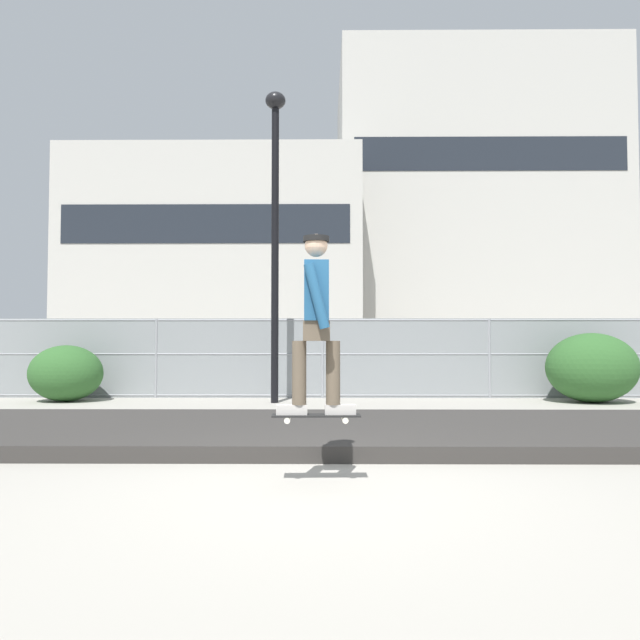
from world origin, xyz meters
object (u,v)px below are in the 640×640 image
Objects in this scene: street_lamp at (275,208)px; skater at (316,313)px; skateboard at (316,416)px; parked_car_near at (207,359)px; shrub_center at (592,368)px; shrub_left at (66,373)px.

skater is at bearing -82.11° from street_lamp.
skateboard is 0.12× the size of street_lamp.
skateboard is 11.45m from parked_car_near.
skateboard is at bearing -128.55° from shrub_center.
skater is 0.37× the size of parked_car_near.
parked_car_near is at bearing 106.30° from skater.
skater is at bearing -53.06° from shrub_left.
shrub_left is at bearing 179.34° from shrub_center.
parked_car_near reaches higher than shrub_center.
shrub_center is at bearing 0.88° from street_lamp.
skater reaches higher than parked_car_near.
skateboard is at bearing -73.70° from parked_car_near.
shrub_left is (-4.59, 0.24, -3.58)m from street_lamp.
parked_car_near is 9.75m from shrub_center.
shrub_left is 11.40m from shrub_center.
street_lamp reaches higher than skater.
skateboard is 0.42× the size of shrub_center.
skater is at bearing -128.55° from shrub_center.
skater is 9.34m from shrub_left.
skateboard is at bearing -82.11° from street_lamp.
shrub_left is at bearing 177.06° from street_lamp.
parked_car_near is at bearing 106.30° from skateboard.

